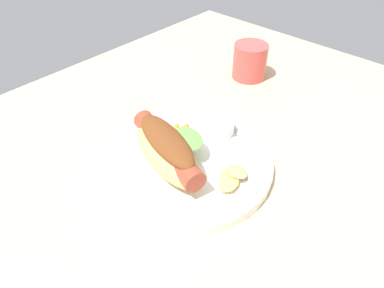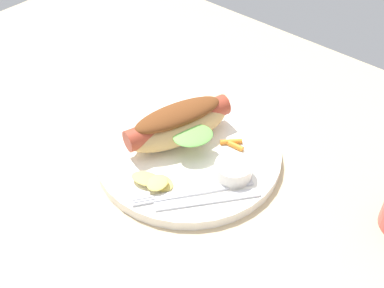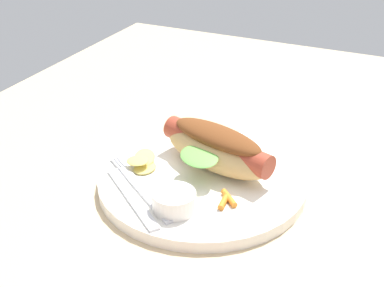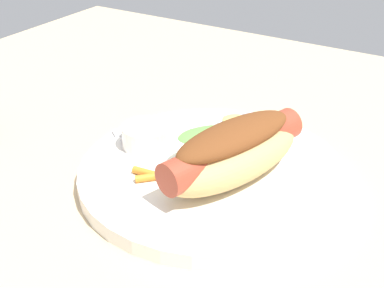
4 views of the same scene
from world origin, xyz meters
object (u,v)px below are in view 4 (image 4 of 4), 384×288
at_px(chips_pile, 240,126).
at_px(fork, 189,128).
at_px(hot_dog, 233,151).
at_px(carrot_garnish, 149,175).
at_px(knife, 173,123).
at_px(plate, 212,173).
at_px(sauce_ramekin, 146,136).

bearing_deg(chips_pile, fork, -153.18).
bearing_deg(hot_dog, fork, 71.34).
bearing_deg(chips_pile, carrot_garnish, -103.14).
xyz_separation_m(hot_dog, knife, (-0.11, 0.07, -0.03)).
bearing_deg(carrot_garnish, plate, 50.32).
bearing_deg(carrot_garnish, fork, 100.72).
distance_m(plate, fork, 0.09).
relative_size(plate, knife, 1.91).
distance_m(knife, chips_pile, 0.08).
distance_m(sauce_ramekin, knife, 0.06).
xyz_separation_m(fork, carrot_garnish, (0.02, -0.11, 0.00)).
bearing_deg(sauce_ramekin, chips_pile, 49.57).
distance_m(plate, knife, 0.10).
height_order(sauce_ramekin, fork, sauce_ramekin).
bearing_deg(sauce_ramekin, carrot_garnish, -52.33).
height_order(plate, hot_dog, hot_dog).
bearing_deg(fork, chips_pile, -28.11).
distance_m(sauce_ramekin, chips_pile, 0.11).
bearing_deg(sauce_ramekin, fork, 71.53).
xyz_separation_m(hot_dog, carrot_garnish, (-0.07, -0.04, -0.03)).
height_order(fork, chips_pile, chips_pile).
relative_size(sauce_ramekin, chips_pile, 0.84).
height_order(sauce_ramekin, knife, sauce_ramekin).
distance_m(hot_dog, carrot_garnish, 0.09).
distance_m(hot_dog, chips_pile, 0.10).
height_order(sauce_ramekin, chips_pile, sauce_ramekin).
distance_m(plate, carrot_garnish, 0.07).
height_order(fork, knife, same).
bearing_deg(chips_pile, plate, -82.15).
bearing_deg(hot_dog, chips_pile, 39.92).
xyz_separation_m(hot_dog, sauce_ramekin, (-0.11, 0.01, -0.02)).
bearing_deg(fork, plate, -96.76).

